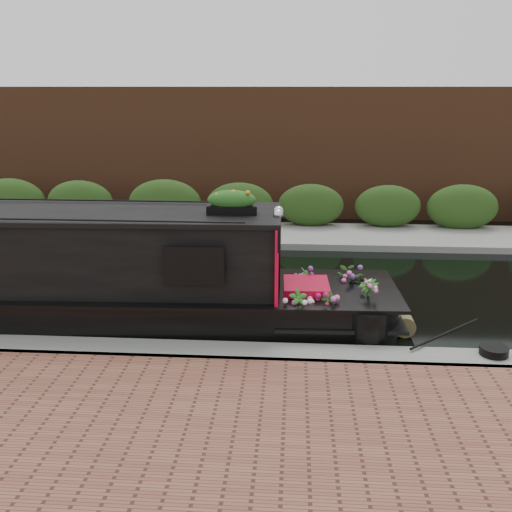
{
  "coord_description": "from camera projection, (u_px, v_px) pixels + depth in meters",
  "views": [
    {
      "loc": [
        1.74,
        -10.95,
        3.99
      ],
      "look_at": [
        1.03,
        -0.6,
        0.91
      ],
      "focal_mm": 40.0,
      "sensor_mm": 36.0,
      "label": 1
    }
  ],
  "objects": [
    {
      "name": "near_bank_coping",
      "position": [
        175.0,
        363.0,
        8.57
      ],
      "size": [
        40.0,
        0.6,
        0.5
      ],
      "primitive_type": "cube",
      "color": "gray",
      "rests_on": "ground"
    },
    {
      "name": "ground",
      "position": [
        208.0,
        289.0,
        11.73
      ],
      "size": [
        80.0,
        80.0,
        0.0
      ],
      "primitive_type": "plane",
      "color": "black",
      "rests_on": "ground"
    },
    {
      "name": "far_hedge",
      "position": [
        234.0,
        230.0,
        16.6
      ],
      "size": [
        40.0,
        1.1,
        2.8
      ],
      "primitive_type": "cube",
      "color": "#254316",
      "rests_on": "ground"
    },
    {
      "name": "far_brick_wall",
      "position": [
        241.0,
        214.0,
        18.61
      ],
      "size": [
        40.0,
        1.0,
        8.0
      ],
      "primitive_type": "cube",
      "color": "brown",
      "rests_on": "ground"
    },
    {
      "name": "rope_fender",
      "position": [
        404.0,
        325.0,
        9.52
      ],
      "size": [
        0.35,
        0.31,
        0.35
      ],
      "primitive_type": "cylinder",
      "rotation": [
        1.57,
        0.0,
        0.0
      ],
      "color": "brown",
      "rests_on": "ground"
    },
    {
      "name": "coiled_mooring_rope",
      "position": [
        494.0,
        351.0,
        8.28
      ],
      "size": [
        0.41,
        0.41,
        0.12
      ],
      "primitive_type": "cylinder",
      "color": "black",
      "rests_on": "near_bank_coping"
    },
    {
      "name": "narrowboat",
      "position": [
        53.0,
        283.0,
        9.74
      ],
      "size": [
        11.22,
        2.29,
        2.62
      ],
      "rotation": [
        0.0,
        0.0,
        0.03
      ],
      "color": "black",
      "rests_on": "ground"
    },
    {
      "name": "far_bank_path",
      "position": [
        231.0,
        237.0,
        15.74
      ],
      "size": [
        40.0,
        2.4,
        0.34
      ],
      "primitive_type": "cube",
      "color": "gray",
      "rests_on": "ground"
    }
  ]
}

